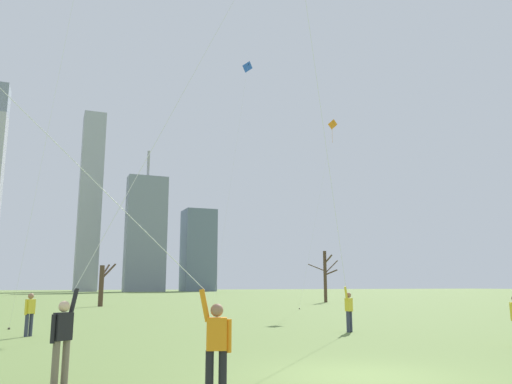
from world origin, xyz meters
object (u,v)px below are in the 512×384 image
kite_flyer_foreground_left_green (113,237)px  bare_tree_far_right_edge (326,275)px  kite_flyer_far_back_yellow (334,205)px  distant_kite_drifting_right_blue (245,87)px  kite_flyer_midfield_center_white (44,165)px  bare_tree_leftmost (102,283)px  distant_kite_high_overhead_orange (330,141)px  bystander_watching_nearby (30,312)px

kite_flyer_foreground_left_green → bare_tree_far_right_edge: 47.85m
kite_flyer_far_back_yellow → distant_kite_drifting_right_blue: bearing=80.8°
kite_flyer_far_back_yellow → bare_tree_far_right_edge: bearing=61.2°
kite_flyer_far_back_yellow → kite_flyer_midfield_center_white: kite_flyer_far_back_yellow is taller
kite_flyer_far_back_yellow → kite_flyer_midfield_center_white: size_ratio=1.03×
bare_tree_leftmost → kite_flyer_midfield_center_white: bearing=-96.5°
kite_flyer_midfield_center_white → kite_flyer_far_back_yellow: bearing=37.8°
bare_tree_leftmost → kite_flyer_far_back_yellow: bearing=-78.9°
distant_kite_high_overhead_orange → bare_tree_leftmost: (-18.13, 10.58, -12.63)m
bystander_watching_nearby → distant_kite_drifting_right_blue: (14.15, 14.58, 16.78)m
kite_flyer_midfield_center_white → kite_flyer_foreground_left_green: (1.48, 2.50, -0.96)m
kite_flyer_far_back_yellow → bare_tree_leftmost: 32.05m
bystander_watching_nearby → bare_tree_far_right_edge: bare_tree_far_right_edge is taller
kite_flyer_foreground_left_green → distant_kite_high_overhead_orange: (21.18, 26.49, 11.70)m
kite_flyer_foreground_left_green → bystander_watching_nearby: kite_flyer_foreground_left_green is taller
kite_flyer_far_back_yellow → distant_kite_high_overhead_orange: 25.80m
kite_flyer_far_back_yellow → distant_kite_drifting_right_blue: size_ratio=0.88×
kite_flyer_midfield_center_white → bystander_watching_nearby: 12.79m
kite_flyer_far_back_yellow → kite_flyer_foreground_left_green: 11.04m
kite_flyer_far_back_yellow → bystander_watching_nearby: (-11.11, 4.14, -4.22)m
kite_flyer_foreground_left_green → distant_kite_high_overhead_orange: size_ratio=0.78×
kite_flyer_foreground_left_green → bare_tree_leftmost: 37.21m
bare_tree_far_right_edge → kite_flyer_far_back_yellow: bearing=-118.8°
kite_flyer_far_back_yellow → bystander_watching_nearby: size_ratio=10.94×
kite_flyer_midfield_center_white → bare_tree_leftmost: 39.88m
distant_kite_drifting_right_blue → bare_tree_far_right_edge: 25.76m
kite_flyer_midfield_center_white → kite_flyer_foreground_left_green: size_ratio=1.31×
kite_flyer_far_back_yellow → distant_kite_drifting_right_blue: 22.74m
distant_kite_drifting_right_blue → bare_tree_leftmost: size_ratio=5.12×
kite_flyer_far_back_yellow → distant_kite_high_overhead_orange: bearing=59.9°
bare_tree_leftmost → bare_tree_far_right_edge: bearing=4.8°
distant_kite_high_overhead_orange → bare_tree_leftmost: distant_kite_high_overhead_orange is taller
kite_flyer_midfield_center_white → distant_kite_high_overhead_orange: size_ratio=1.03×
bystander_watching_nearby → bare_tree_far_right_edge: (29.48, 29.22, 2.14)m
kite_flyer_far_back_yellow → kite_flyer_foreground_left_green: (-9.17, -5.77, -2.12)m
kite_flyer_foreground_left_green → distant_kite_drifting_right_blue: (12.21, 24.49, 14.67)m
kite_flyer_far_back_yellow → bare_tree_leftmost: size_ratio=4.51×
distant_kite_drifting_right_blue → kite_flyer_midfield_center_white: bearing=-116.9°
kite_flyer_midfield_center_white → distant_kite_high_overhead_orange: 38.33m
bystander_watching_nearby → bare_tree_leftmost: size_ratio=0.41×
kite_flyer_far_back_yellow → distant_kite_high_overhead_orange: kite_flyer_far_back_yellow is taller
kite_flyer_far_back_yellow → bare_tree_leftmost: (-6.12, 31.31, -3.04)m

